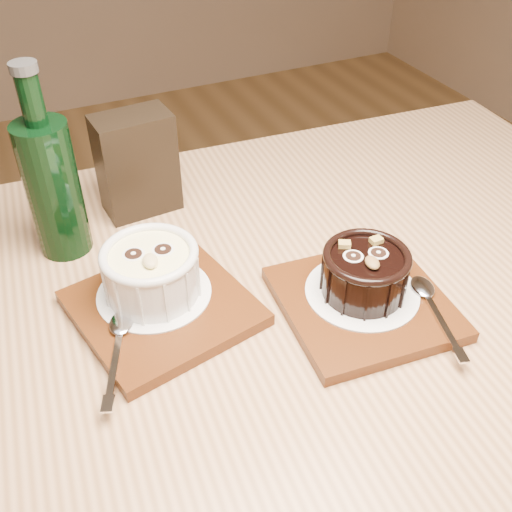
{
  "coord_description": "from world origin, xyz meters",
  "views": [
    {
      "loc": [
        -0.11,
        -0.27,
        1.22
      ],
      "look_at": [
        0.11,
        0.2,
        0.81
      ],
      "focal_mm": 42.0,
      "sensor_mm": 36.0,
      "label": 1
    }
  ],
  "objects_px": {
    "condiment_stand": "(137,164)",
    "green_bottle": "(52,184)",
    "table": "(248,374)",
    "ramekin_white": "(151,270)",
    "tray_left": "(163,308)",
    "ramekin_dark": "(365,271)",
    "tray_right": "(363,303)"
  },
  "relations": [
    {
      "from": "condiment_stand",
      "to": "green_bottle",
      "type": "distance_m",
      "value": 0.13
    },
    {
      "from": "table",
      "to": "ramekin_white",
      "type": "height_order",
      "value": "ramekin_white"
    },
    {
      "from": "tray_left",
      "to": "ramekin_white",
      "type": "bearing_deg",
      "value": 99.55
    },
    {
      "from": "ramekin_dark",
      "to": "green_bottle",
      "type": "relative_size",
      "value": 0.4
    },
    {
      "from": "tray_right",
      "to": "green_bottle",
      "type": "distance_m",
      "value": 0.39
    },
    {
      "from": "green_bottle",
      "to": "table",
      "type": "bearing_deg",
      "value": -54.94
    },
    {
      "from": "condiment_stand",
      "to": "table",
      "type": "bearing_deg",
      "value": -81.36
    },
    {
      "from": "table",
      "to": "ramekin_dark",
      "type": "relative_size",
      "value": 12.84
    },
    {
      "from": "ramekin_dark",
      "to": "ramekin_white",
      "type": "bearing_deg",
      "value": 168.88
    },
    {
      "from": "table",
      "to": "green_bottle",
      "type": "bearing_deg",
      "value": 125.06
    },
    {
      "from": "table",
      "to": "tray_left",
      "type": "distance_m",
      "value": 0.14
    },
    {
      "from": "ramekin_white",
      "to": "ramekin_dark",
      "type": "xyz_separation_m",
      "value": [
        0.22,
        -0.1,
        -0.0
      ]
    },
    {
      "from": "tray_left",
      "to": "condiment_stand",
      "type": "xyz_separation_m",
      "value": [
        0.04,
        0.22,
        0.06
      ]
    },
    {
      "from": "ramekin_white",
      "to": "tray_right",
      "type": "bearing_deg",
      "value": -16.68
    },
    {
      "from": "tray_right",
      "to": "ramekin_dark",
      "type": "height_order",
      "value": "ramekin_dark"
    },
    {
      "from": "ramekin_white",
      "to": "tray_right",
      "type": "distance_m",
      "value": 0.24
    },
    {
      "from": "table",
      "to": "tray_right",
      "type": "xyz_separation_m",
      "value": [
        0.13,
        -0.04,
        0.1
      ]
    },
    {
      "from": "ramekin_dark",
      "to": "table",
      "type": "bearing_deg",
      "value": -178.49
    },
    {
      "from": "table",
      "to": "ramekin_white",
      "type": "bearing_deg",
      "value": 140.06
    },
    {
      "from": "tray_left",
      "to": "tray_right",
      "type": "xyz_separation_m",
      "value": [
        0.21,
        -0.09,
        0.0
      ]
    },
    {
      "from": "tray_right",
      "to": "ramekin_white",
      "type": "bearing_deg",
      "value": 153.19
    },
    {
      "from": "table",
      "to": "tray_left",
      "type": "height_order",
      "value": "tray_left"
    },
    {
      "from": "ramekin_white",
      "to": "ramekin_dark",
      "type": "relative_size",
      "value": 1.11
    },
    {
      "from": "ramekin_white",
      "to": "tray_right",
      "type": "relative_size",
      "value": 0.6
    },
    {
      "from": "tray_left",
      "to": "green_bottle",
      "type": "relative_size",
      "value": 0.74
    },
    {
      "from": "ramekin_dark",
      "to": "condiment_stand",
      "type": "relative_size",
      "value": 0.7
    },
    {
      "from": "tray_right",
      "to": "green_bottle",
      "type": "bearing_deg",
      "value": 137.7
    },
    {
      "from": "green_bottle",
      "to": "condiment_stand",
      "type": "bearing_deg",
      "value": 22.37
    },
    {
      "from": "tray_right",
      "to": "ramekin_dark",
      "type": "xyz_separation_m",
      "value": [
        0.0,
        0.01,
        0.04
      ]
    },
    {
      "from": "ramekin_white",
      "to": "condiment_stand",
      "type": "distance_m",
      "value": 0.2
    },
    {
      "from": "tray_right",
      "to": "green_bottle",
      "type": "height_order",
      "value": "green_bottle"
    },
    {
      "from": "table",
      "to": "ramekin_dark",
      "type": "bearing_deg",
      "value": -11.7
    }
  ]
}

